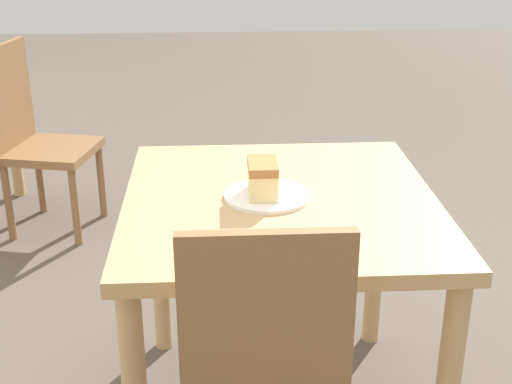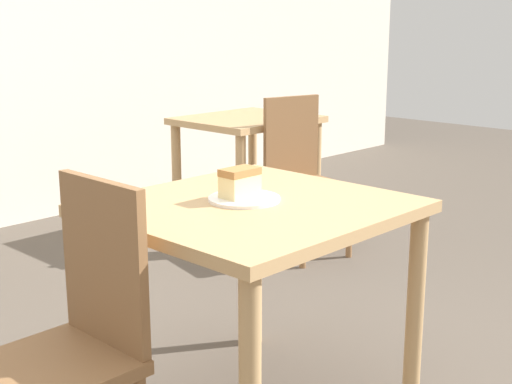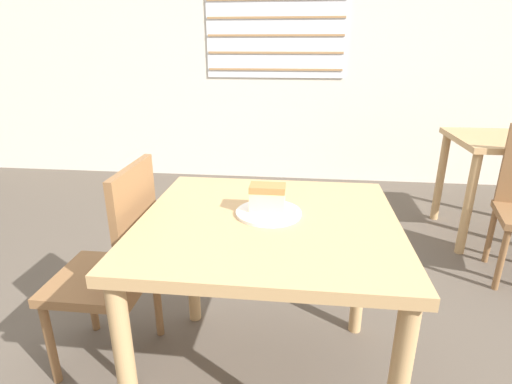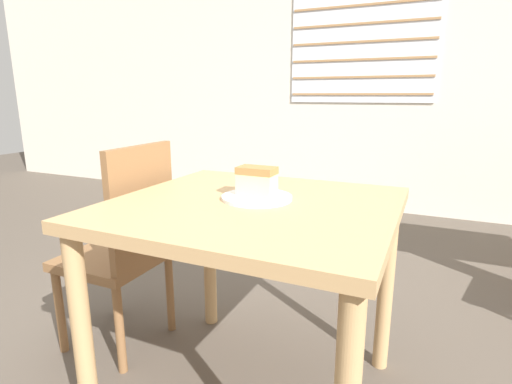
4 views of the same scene
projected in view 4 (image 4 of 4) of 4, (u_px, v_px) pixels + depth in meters
wall_back at (379, 62)px, 3.67m from camera, size 10.00×0.10×2.80m
dining_table_near at (253, 234)px, 1.35m from camera, size 0.91×0.87×0.76m
chair_near_window at (125, 245)px, 1.71m from camera, size 0.39×0.39×0.91m
plate at (257, 197)px, 1.35m from camera, size 0.24×0.24×0.01m
cake_slice at (257, 181)px, 1.36m from camera, size 0.13×0.08×0.10m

